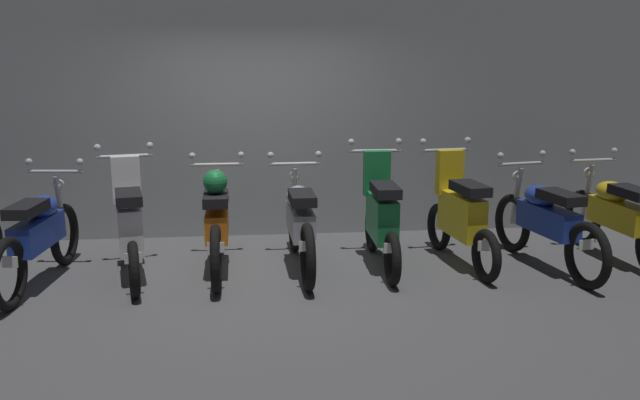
% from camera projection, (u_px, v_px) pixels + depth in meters
% --- Properties ---
extents(ground_plane, '(80.00, 80.00, 0.00)m').
position_uv_depth(ground_plane, '(261.00, 282.00, 6.67)').
color(ground_plane, '#4C4C4F').
extents(back_wall, '(16.00, 0.30, 3.23)m').
position_uv_depth(back_wall, '(255.00, 102.00, 8.18)').
color(back_wall, gray).
rests_on(back_wall, ground).
extents(motorbike_slot_2, '(0.59, 1.95, 1.15)m').
position_uv_depth(motorbike_slot_2, '(39.00, 235.00, 6.53)').
color(motorbike_slot_2, black).
rests_on(motorbike_slot_2, ground).
extents(motorbike_slot_3, '(0.60, 1.66, 1.29)m').
position_uv_depth(motorbike_slot_3, '(130.00, 225.00, 6.74)').
color(motorbike_slot_3, black).
rests_on(motorbike_slot_3, ground).
extents(motorbike_slot_4, '(0.59, 1.95, 1.15)m').
position_uv_depth(motorbike_slot_4, '(217.00, 220.00, 6.94)').
color(motorbike_slot_4, black).
rests_on(motorbike_slot_4, ground).
extents(motorbike_slot_5, '(0.59, 1.95, 1.15)m').
position_uv_depth(motorbike_slot_5, '(300.00, 222.00, 7.01)').
color(motorbike_slot_5, black).
rests_on(motorbike_slot_5, ground).
extents(motorbike_slot_6, '(0.59, 1.68, 1.29)m').
position_uv_depth(motorbike_slot_6, '(381.00, 217.00, 7.08)').
color(motorbike_slot_6, black).
rests_on(motorbike_slot_6, ground).
extents(motorbike_slot_7, '(0.59, 1.68, 1.29)m').
position_uv_depth(motorbike_slot_7, '(460.00, 215.00, 7.15)').
color(motorbike_slot_7, black).
rests_on(motorbike_slot_7, ground).
extents(motorbike_slot_8, '(0.61, 1.93, 1.15)m').
position_uv_depth(motorbike_slot_8, '(546.00, 221.00, 7.03)').
color(motorbike_slot_8, black).
rests_on(motorbike_slot_8, ground).
extents(motorbike_slot_9, '(0.59, 1.95, 1.15)m').
position_uv_depth(motorbike_slot_9, '(617.00, 216.00, 7.25)').
color(motorbike_slot_9, black).
rests_on(motorbike_slot_9, ground).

